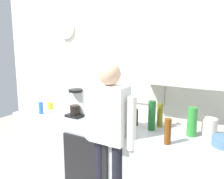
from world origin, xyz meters
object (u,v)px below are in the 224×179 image
at_px(bottle_green_wine, 152,116).
at_px(person_at_sink, 109,129).
at_px(coffee_maker, 77,104).
at_px(bottle_clear_soda, 192,122).
at_px(bottle_amber_beer, 168,131).
at_px(bottle_dark_sauce, 135,117).
at_px(cup_yellow_cup, 50,106).
at_px(storage_canister, 210,127).
at_px(bottle_olive_oil, 160,115).
at_px(dish_soap, 41,108).

bearing_deg(bottle_green_wine, person_at_sink, -133.65).
distance_m(coffee_maker, bottle_clear_soda, 1.34).
relative_size(bottle_amber_beer, person_at_sink, 0.14).
relative_size(bottle_dark_sauce, bottle_amber_beer, 0.78).
relative_size(cup_yellow_cup, storage_canister, 0.50).
xyz_separation_m(bottle_dark_sauce, bottle_amber_beer, (0.46, -0.30, 0.03)).
height_order(bottle_dark_sauce, bottle_olive_oil, bottle_olive_oil).
bearing_deg(storage_canister, dish_soap, -170.42).
relative_size(bottle_amber_beer, dish_soap, 1.28).
relative_size(bottle_clear_soda, cup_yellow_cup, 3.29).
bearing_deg(person_at_sink, bottle_green_wine, 48.59).
bearing_deg(bottle_green_wine, bottle_dark_sauce, 169.00).
distance_m(bottle_green_wine, storage_canister, 0.55).
xyz_separation_m(coffee_maker, dish_soap, (-0.44, -0.17, -0.07)).
xyz_separation_m(bottle_amber_beer, person_at_sink, (-0.56, -0.06, -0.07)).
distance_m(cup_yellow_cup, dish_soap, 0.24).
xyz_separation_m(dish_soap, person_at_sink, (1.09, -0.14, -0.03)).
height_order(dish_soap, person_at_sink, person_at_sink).
bearing_deg(coffee_maker, storage_canister, 5.83).
bearing_deg(bottle_dark_sauce, person_at_sink, -106.29).
bearing_deg(cup_yellow_cup, dish_soap, -73.78).
bearing_deg(bottle_amber_beer, cup_yellow_cup, 170.07).
bearing_deg(bottle_dark_sauce, bottle_olive_oil, 22.03).
distance_m(coffee_maker, storage_canister, 1.50).
relative_size(bottle_green_wine, bottle_dark_sauce, 1.67).
bearing_deg(bottle_dark_sauce, bottle_green_wine, -11.00).
bearing_deg(bottle_dark_sauce, coffee_maker, -176.31).
bearing_deg(bottle_dark_sauce, cup_yellow_cup, 179.87).
distance_m(bottle_clear_soda, cup_yellow_cup, 1.86).
bearing_deg(bottle_green_wine, bottle_olive_oil, 75.17).
xyz_separation_m(bottle_amber_beer, cup_yellow_cup, (-1.72, 0.30, -0.07)).
xyz_separation_m(bottle_dark_sauce, person_at_sink, (-0.11, -0.36, -0.04)).
bearing_deg(storage_canister, bottle_green_wine, -165.03).
bearing_deg(cup_yellow_cup, coffee_maker, -5.77).
bearing_deg(bottle_olive_oil, bottle_dark_sauce, -157.97).
distance_m(storage_canister, person_at_sink, 0.96).
distance_m(bottle_olive_oil, bottle_amber_beer, 0.45).
height_order(cup_yellow_cup, storage_canister, storage_canister).
bearing_deg(bottle_olive_oil, bottle_green_wine, -104.83).
height_order(coffee_maker, dish_soap, coffee_maker).
bearing_deg(dish_soap, person_at_sink, -7.15).
bearing_deg(bottle_clear_soda, dish_soap, -172.71).
xyz_separation_m(bottle_dark_sauce, storage_canister, (0.73, 0.10, -0.00)).
distance_m(bottle_olive_oil, person_at_sink, 0.57).
bearing_deg(storage_canister, bottle_dark_sauce, -171.98).
bearing_deg(bottle_olive_oil, dish_soap, -167.49).
xyz_separation_m(bottle_green_wine, dish_soap, (-1.40, -0.18, -0.07)).
relative_size(bottle_dark_sauce, bottle_olive_oil, 0.72).
distance_m(coffee_maker, bottle_olive_oil, 1.00).
distance_m(bottle_dark_sauce, bottle_clear_soda, 0.59).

